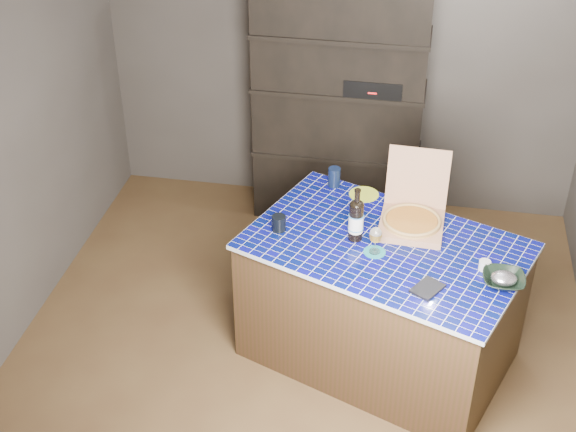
% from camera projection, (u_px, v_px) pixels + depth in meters
% --- Properties ---
extents(room, '(3.50, 3.50, 3.50)m').
position_uv_depth(room, '(305.00, 168.00, 4.32)').
color(room, brown).
rests_on(room, ground).
extents(shelving_unit, '(1.20, 0.41, 1.80)m').
position_uv_depth(shelving_unit, '(339.00, 105.00, 5.76)').
color(shelving_unit, black).
rests_on(shelving_unit, floor).
extents(kitchen_island, '(1.75, 1.44, 0.83)m').
position_uv_depth(kitchen_island, '(381.00, 301.00, 4.69)').
color(kitchen_island, '#442B1B').
rests_on(kitchen_island, floor).
extents(pizza_box, '(0.38, 0.45, 0.39)m').
position_uv_depth(pizza_box, '(412.00, 218.00, 4.58)').
color(pizza_box, tan).
rests_on(pizza_box, kitchen_island).
extents(mead_bottle, '(0.09, 0.09, 0.33)m').
position_uv_depth(mead_bottle, '(356.00, 220.00, 4.44)').
color(mead_bottle, black).
rests_on(mead_bottle, kitchen_island).
extents(teal_trivet, '(0.12, 0.12, 0.01)m').
position_uv_depth(teal_trivet, '(374.00, 252.00, 4.40)').
color(teal_trivet, '#17797C').
rests_on(teal_trivet, kitchen_island).
extents(wine_glass, '(0.07, 0.07, 0.16)m').
position_uv_depth(wine_glass, '(376.00, 235.00, 4.34)').
color(wine_glass, white).
rests_on(wine_glass, teal_trivet).
extents(tumbler, '(0.08, 0.08, 0.09)m').
position_uv_depth(tumbler, '(279.00, 223.00, 4.56)').
color(tumbler, black).
rests_on(tumbler, kitchen_island).
extents(dvd_case, '(0.19, 0.21, 0.01)m').
position_uv_depth(dvd_case, '(427.00, 288.00, 4.13)').
color(dvd_case, black).
rests_on(dvd_case, kitchen_island).
extents(bowl, '(0.23, 0.23, 0.05)m').
position_uv_depth(bowl, '(504.00, 280.00, 4.15)').
color(bowl, black).
rests_on(bowl, kitchen_island).
extents(foil_contents, '(0.14, 0.11, 0.06)m').
position_uv_depth(foil_contents, '(504.00, 278.00, 4.14)').
color(foil_contents, silver).
rests_on(foil_contents, bowl).
extents(white_jar, '(0.06, 0.06, 0.05)m').
position_uv_depth(white_jar, '(485.00, 265.00, 4.26)').
color(white_jar, silver).
rests_on(white_jar, kitchen_island).
extents(navy_cup, '(0.08, 0.08, 0.12)m').
position_uv_depth(navy_cup, '(334.00, 177.00, 4.96)').
color(navy_cup, black).
rests_on(navy_cup, kitchen_island).
extents(green_trivet, '(0.18, 0.18, 0.01)m').
position_uv_depth(green_trivet, '(364.00, 194.00, 4.89)').
color(green_trivet, '#B6CC2B').
rests_on(green_trivet, kitchen_island).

